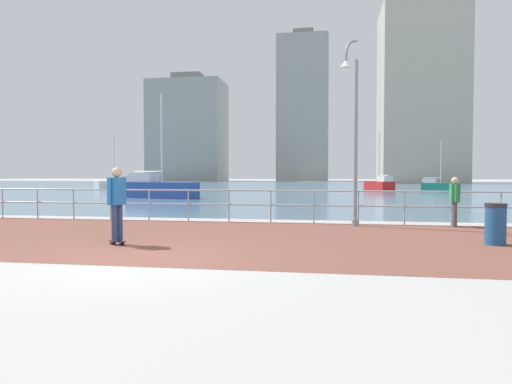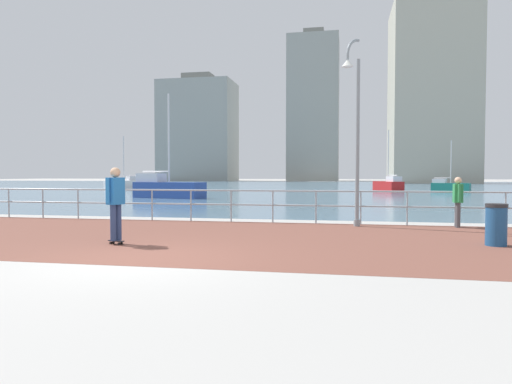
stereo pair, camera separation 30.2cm
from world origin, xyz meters
The scene contains 15 objects.
ground centered at (0.00, 40.00, 0.00)m, with size 220.00×220.00×0.00m, color #ADAAA5.
brick_paving centered at (0.00, 3.09, 0.00)m, with size 28.00×7.56×0.01m, color brown.
harbor_water centered at (0.00, 51.87, 0.00)m, with size 180.00×88.00×0.00m, color slate.
waterfront_railing centered at (0.00, 6.87, 0.74)m, with size 25.25×0.06×1.07m.
lamppost centered at (3.98, 6.14, 3.10)m, with size 0.59×0.72×5.60m.
skateboarder centered at (-1.32, 1.54, 1.04)m, with size 0.41×0.55×1.73m.
bystander centered at (6.99, 6.52, 0.87)m, with size 0.25×0.55×1.49m.
trash_bin centered at (6.98, 2.95, 0.47)m, with size 0.46×0.46×0.93m.
sailboat_navy centered at (-20.33, 39.50, 0.55)m, with size 3.48×4.08×5.79m.
sailboat_white centered at (-8.00, 21.12, 0.66)m, with size 5.15×2.72×6.92m.
sailboat_yellow centered at (7.82, 38.05, 0.56)m, with size 2.68×4.35×5.85m.
sailboat_blue centered at (13.59, 39.27, 0.46)m, with size 3.60×2.38×4.86m.
tower_glass centered at (-32.06, 101.42, 12.28)m, with size 17.86×11.86×26.22m.
tower_brick centered at (-4.08, 106.62, 17.57)m, with size 12.19×11.69×36.80m.
tower_slate centered at (19.17, 81.68, 16.35)m, with size 14.48×14.48×34.36m.
Camera 1 is at (3.42, -7.99, 1.57)m, focal length 32.33 mm.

